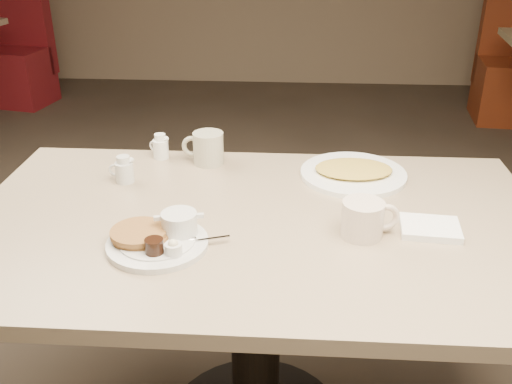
# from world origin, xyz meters

# --- Properties ---
(diner_table) EXTENTS (1.50, 0.90, 0.75)m
(diner_table) POSITION_xyz_m (0.00, 0.00, 0.58)
(diner_table) COLOR tan
(diner_table) RESTS_ON ground
(main_plate) EXTENTS (0.31, 0.28, 0.07)m
(main_plate) POSITION_xyz_m (-0.22, -0.14, 0.77)
(main_plate) COLOR silver
(main_plate) RESTS_ON diner_table
(coffee_mug_near) EXTENTS (0.15, 0.12, 0.09)m
(coffee_mug_near) POSITION_xyz_m (0.27, -0.06, 0.80)
(coffee_mug_near) COLOR beige
(coffee_mug_near) RESTS_ON diner_table
(napkin) EXTENTS (0.15, 0.13, 0.02)m
(napkin) POSITION_xyz_m (0.43, -0.03, 0.76)
(napkin) COLOR white
(napkin) RESTS_ON diner_table
(coffee_mug_far) EXTENTS (0.14, 0.11, 0.10)m
(coffee_mug_far) POSITION_xyz_m (-0.17, 0.36, 0.80)
(coffee_mug_far) COLOR #B7B49C
(coffee_mug_far) RESTS_ON diner_table
(creamer_left) EXTENTS (0.08, 0.07, 0.08)m
(creamer_left) POSITION_xyz_m (-0.39, 0.21, 0.79)
(creamer_left) COLOR silver
(creamer_left) RESTS_ON diner_table
(creamer_right) EXTENTS (0.07, 0.05, 0.08)m
(creamer_right) POSITION_xyz_m (-0.33, 0.39, 0.79)
(creamer_right) COLOR white
(creamer_right) RESTS_ON diner_table
(hash_plate) EXTENTS (0.33, 0.33, 0.04)m
(hash_plate) POSITION_xyz_m (0.27, 0.29, 0.76)
(hash_plate) COLOR white
(hash_plate) RESTS_ON diner_table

